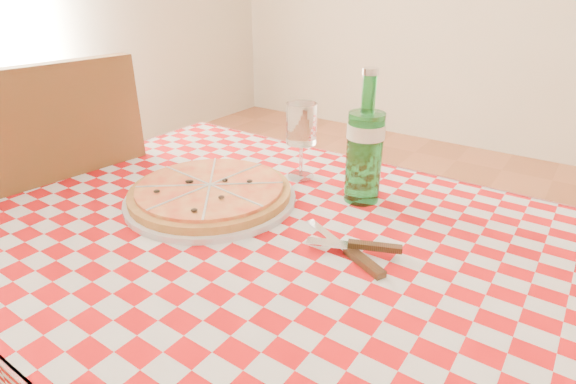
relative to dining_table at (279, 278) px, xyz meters
The scene contains 7 objects.
dining_table is the anchor object (origin of this frame).
tablecloth 0.09m from the dining_table, ahead, with size 1.30×0.90×0.01m, color #B20A0D.
chair_far 0.72m from the dining_table, behind, with size 0.51×0.51×1.03m.
pizza_plate 0.24m from the dining_table, behind, with size 0.37×0.37×0.05m, color #B8823D, non-canonical shape.
water_bottle 0.33m from the dining_table, 75.44° to the left, with size 0.08×0.08×0.28m, color #1B6E29, non-canonical shape.
wine_glass 0.33m from the dining_table, 114.72° to the left, with size 0.07×0.07×0.18m, color white, non-canonical shape.
cutlery 0.18m from the dining_table, ahead, with size 0.23×0.19×0.03m, color silver, non-canonical shape.
Camera 1 is at (0.43, -0.59, 1.19)m, focal length 28.00 mm.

